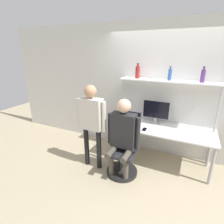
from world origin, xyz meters
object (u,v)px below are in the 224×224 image
at_px(person_seated, 123,132).
at_px(bottle_red, 138,72).
at_px(office_chair, 123,159).
at_px(bottle_blue, 170,74).
at_px(person_standing, 91,117).
at_px(cell_phone, 144,129).
at_px(monitor, 156,111).
at_px(bottle_purple, 203,76).
at_px(laptop, 131,122).

height_order(person_seated, bottle_red, bottle_red).
distance_m(office_chair, person_seated, 0.55).
bearing_deg(bottle_blue, person_standing, -141.60).
xyz_separation_m(cell_phone, bottle_red, (-0.31, 0.42, 1.00)).
bearing_deg(bottle_red, person_standing, -120.52).
height_order(monitor, bottle_red, bottle_red).
xyz_separation_m(cell_phone, office_chair, (-0.26, -0.42, -0.46)).
relative_size(person_seated, person_standing, 0.88).
relative_size(person_standing, bottle_purple, 5.97).
distance_m(laptop, office_chair, 0.73).
bearing_deg(person_seated, person_standing, -177.01).
bearing_deg(person_seated, laptop, 93.55).
bearing_deg(laptop, bottle_red, 93.70).
bearing_deg(cell_phone, person_seated, -118.96).
distance_m(person_seated, bottle_purple, 1.67).
xyz_separation_m(cell_phone, bottle_blue, (0.30, 0.42, 0.98)).
relative_size(monitor, bottle_purple, 1.97).
bearing_deg(person_standing, person_seated, 2.99).
xyz_separation_m(monitor, bottle_red, (-0.42, 0.00, 0.75)).
bearing_deg(bottle_blue, person_seated, -122.33).
distance_m(cell_phone, person_standing, 1.02).
xyz_separation_m(monitor, bottle_blue, (0.19, 0.00, 0.74)).
distance_m(cell_phone, bottle_red, 1.13).
height_order(laptop, bottle_red, bottle_red).
bearing_deg(cell_phone, office_chair, -121.48).
relative_size(monitor, office_chair, 0.58).
bearing_deg(monitor, bottle_blue, 1.18).
bearing_deg(bottle_blue, cell_phone, -125.80).
distance_m(laptop, bottle_red, 0.99).
relative_size(office_chair, person_standing, 0.57).
distance_m(cell_phone, bottle_purple, 1.36).
height_order(cell_phone, bottle_blue, bottle_blue).
distance_m(laptop, bottle_purple, 1.50).
xyz_separation_m(cell_phone, person_standing, (-0.85, -0.49, 0.28)).
height_order(cell_phone, bottle_red, bottle_red).
relative_size(cell_phone, bottle_blue, 0.60).
distance_m(laptop, bottle_blue, 1.14).
bearing_deg(monitor, office_chair, -113.67).
height_order(laptop, bottle_blue, bottle_blue).
xyz_separation_m(office_chair, person_standing, (-0.59, -0.07, 0.74)).
relative_size(cell_phone, person_seated, 0.11).
relative_size(person_standing, bottle_blue, 6.34).
bearing_deg(laptop, bottle_purple, 16.14).
bearing_deg(bottle_purple, laptop, -163.86).
relative_size(cell_phone, office_chair, 0.17).
xyz_separation_m(person_seated, bottle_blue, (0.56, 0.88, 0.89)).
bearing_deg(office_chair, bottle_blue, 56.32).
distance_m(monitor, person_standing, 1.31).
distance_m(person_seated, bottle_red, 1.27).
bearing_deg(bottle_blue, bottle_red, 180.00).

